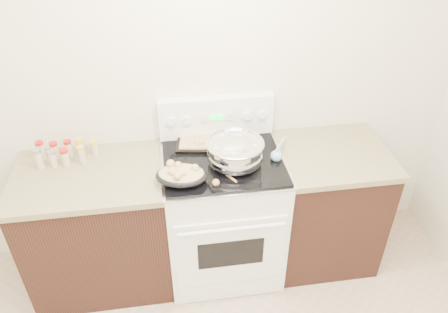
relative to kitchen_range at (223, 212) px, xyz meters
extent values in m
cube|color=beige|center=(-0.35, 0.35, 0.86)|extent=(4.00, 0.05, 2.70)
cube|color=black|center=(-0.83, 0.01, -0.05)|extent=(0.90, 0.64, 0.88)
cube|color=brown|center=(-0.83, 0.01, 0.41)|extent=(0.93, 0.67, 0.04)
cube|color=black|center=(0.73, 0.01, -0.05)|extent=(0.70, 0.64, 0.88)
cube|color=brown|center=(0.73, 0.01, 0.41)|extent=(0.73, 0.67, 0.04)
cube|color=white|center=(0.00, 0.00, -0.03)|extent=(0.76, 0.66, 0.92)
cube|color=white|center=(0.00, -0.34, -0.04)|extent=(0.70, 0.01, 0.55)
cube|color=black|center=(0.00, -0.35, -0.04)|extent=(0.42, 0.01, 0.22)
cylinder|color=white|center=(0.00, -0.38, 0.21)|extent=(0.65, 0.02, 0.02)
cube|color=white|center=(0.00, -0.34, -0.41)|extent=(0.70, 0.01, 0.14)
cube|color=silver|center=(0.00, 0.00, 0.44)|extent=(0.78, 0.68, 0.01)
cube|color=black|center=(0.00, 0.00, 0.45)|extent=(0.74, 0.64, 0.01)
cube|color=white|center=(0.00, 0.29, 0.59)|extent=(0.76, 0.07, 0.28)
cylinder|color=white|center=(-0.30, 0.24, 0.61)|extent=(0.06, 0.02, 0.06)
cylinder|color=white|center=(-0.20, 0.24, 0.61)|extent=(0.06, 0.02, 0.06)
cylinder|color=white|center=(0.20, 0.24, 0.61)|extent=(0.06, 0.02, 0.06)
cylinder|color=white|center=(0.30, 0.24, 0.61)|extent=(0.06, 0.02, 0.06)
cube|color=#19E533|center=(0.00, 0.25, 0.61)|extent=(0.09, 0.00, 0.04)
cube|color=silver|center=(-0.08, 0.25, 0.61)|extent=(0.05, 0.00, 0.05)
cube|color=silver|center=(0.08, 0.25, 0.61)|extent=(0.05, 0.00, 0.05)
ellipsoid|color=silver|center=(0.07, -0.06, 0.52)|extent=(0.44, 0.44, 0.21)
cylinder|color=silver|center=(0.07, -0.06, 0.46)|extent=(0.19, 0.19, 0.01)
torus|color=silver|center=(0.07, -0.06, 0.61)|extent=(0.35, 0.35, 0.02)
cylinder|color=silver|center=(0.07, -0.06, 0.55)|extent=(0.33, 0.33, 0.12)
cylinder|color=brown|center=(0.07, -0.06, 0.59)|extent=(0.31, 0.31, 0.00)
cube|color=beige|center=(0.06, -0.12, 0.60)|extent=(0.03, 0.03, 0.03)
cube|color=beige|center=(0.09, -0.10, 0.60)|extent=(0.04, 0.04, 0.02)
cube|color=beige|center=(-0.05, -0.10, 0.60)|extent=(0.03, 0.03, 0.03)
cube|color=beige|center=(-0.01, -0.16, 0.60)|extent=(0.03, 0.03, 0.02)
cube|color=beige|center=(0.06, -0.12, 0.60)|extent=(0.03, 0.03, 0.02)
cube|color=beige|center=(0.00, 0.03, 0.60)|extent=(0.03, 0.03, 0.03)
cube|color=beige|center=(0.18, -0.11, 0.60)|extent=(0.03, 0.03, 0.02)
cube|color=beige|center=(-0.01, -0.17, 0.60)|extent=(0.03, 0.03, 0.02)
cube|color=beige|center=(0.01, 0.04, 0.60)|extent=(0.03, 0.03, 0.02)
cube|color=beige|center=(-0.02, -0.09, 0.60)|extent=(0.03, 0.03, 0.02)
ellipsoid|color=black|center=(-0.27, -0.18, 0.49)|extent=(0.34, 0.27, 0.08)
ellipsoid|color=tan|center=(-0.27, -0.18, 0.51)|extent=(0.31, 0.24, 0.06)
sphere|color=tan|center=(-0.29, -0.25, 0.54)|extent=(0.05, 0.05, 0.05)
sphere|color=tan|center=(-0.19, -0.18, 0.54)|extent=(0.05, 0.05, 0.05)
sphere|color=tan|center=(-0.28, -0.13, 0.54)|extent=(0.04, 0.04, 0.04)
sphere|color=tan|center=(-0.33, -0.12, 0.54)|extent=(0.05, 0.05, 0.05)
sphere|color=tan|center=(-0.28, -0.22, 0.54)|extent=(0.05, 0.05, 0.05)
sphere|color=tan|center=(-0.26, -0.22, 0.54)|extent=(0.04, 0.04, 0.04)
sphere|color=tan|center=(-0.32, -0.20, 0.54)|extent=(0.05, 0.05, 0.05)
sphere|color=tan|center=(-0.31, -0.21, 0.54)|extent=(0.05, 0.05, 0.05)
cube|color=black|center=(-0.05, 0.21, 0.46)|extent=(0.48, 0.37, 0.02)
cube|color=tan|center=(-0.05, 0.21, 0.48)|extent=(0.43, 0.32, 0.02)
sphere|color=tan|center=(0.09, 0.21, 0.49)|extent=(0.04, 0.04, 0.04)
sphere|color=tan|center=(0.03, 0.18, 0.49)|extent=(0.03, 0.03, 0.03)
sphere|color=tan|center=(-0.06, 0.18, 0.49)|extent=(0.03, 0.03, 0.03)
sphere|color=tan|center=(0.04, 0.24, 0.49)|extent=(0.04, 0.04, 0.04)
sphere|color=tan|center=(-0.12, 0.14, 0.49)|extent=(0.04, 0.04, 0.04)
sphere|color=tan|center=(-0.01, 0.17, 0.49)|extent=(0.05, 0.05, 0.05)
sphere|color=tan|center=(-0.13, 0.29, 0.49)|extent=(0.04, 0.04, 0.04)
sphere|color=tan|center=(-0.15, 0.16, 0.49)|extent=(0.04, 0.04, 0.04)
sphere|color=tan|center=(0.06, 0.15, 0.49)|extent=(0.03, 0.03, 0.03)
sphere|color=tan|center=(-0.18, 0.28, 0.49)|extent=(0.05, 0.05, 0.05)
cylinder|color=tan|center=(-0.02, -0.15, 0.46)|extent=(0.14, 0.20, 0.01)
sphere|color=tan|center=(-0.08, -0.25, 0.47)|extent=(0.04, 0.04, 0.04)
sphere|color=#82B4C2|center=(0.33, -0.06, 0.48)|extent=(0.07, 0.07, 0.07)
cylinder|color=#82B4C2|center=(0.38, 0.04, 0.50)|extent=(0.13, 0.22, 0.07)
cylinder|color=#BFB28C|center=(-1.13, 0.20, 0.49)|extent=(0.05, 0.05, 0.11)
cylinder|color=#B21414|center=(-1.13, 0.20, 0.55)|extent=(0.05, 0.05, 0.02)
cylinder|color=#BFB28C|center=(-1.05, 0.21, 0.48)|extent=(0.05, 0.05, 0.09)
cylinder|color=#B21414|center=(-1.05, 0.21, 0.53)|extent=(0.05, 0.05, 0.02)
cylinder|color=#BFB28C|center=(-0.96, 0.21, 0.48)|extent=(0.05, 0.05, 0.10)
cylinder|color=#B21414|center=(-0.96, 0.21, 0.54)|extent=(0.05, 0.05, 0.02)
cylinder|color=#BFB28C|center=(-0.88, 0.20, 0.49)|extent=(0.04, 0.04, 0.11)
cylinder|color=gold|center=(-0.88, 0.20, 0.55)|extent=(0.05, 0.05, 0.02)
cylinder|color=#BFB28C|center=(-0.80, 0.20, 0.47)|extent=(0.04, 0.04, 0.09)
cylinder|color=gold|center=(-0.80, 0.20, 0.52)|extent=(0.04, 0.04, 0.02)
cylinder|color=#BFB28C|center=(-1.12, 0.11, 0.49)|extent=(0.05, 0.05, 0.11)
cylinder|color=#B2B2B7|center=(-1.12, 0.11, 0.55)|extent=(0.05, 0.05, 0.02)
cylinder|color=#BFB28C|center=(-1.04, 0.11, 0.48)|extent=(0.04, 0.04, 0.09)
cylinder|color=#B2B2B7|center=(-1.04, 0.11, 0.53)|extent=(0.05, 0.05, 0.02)
cylinder|color=#BFB28C|center=(-0.97, 0.11, 0.48)|extent=(0.05, 0.05, 0.10)
cylinder|color=#B21414|center=(-0.97, 0.11, 0.53)|extent=(0.05, 0.05, 0.02)
cylinder|color=#BFB28C|center=(-0.87, 0.12, 0.48)|extent=(0.04, 0.04, 0.11)
cylinder|color=gold|center=(-0.87, 0.12, 0.55)|extent=(0.04, 0.04, 0.02)
camera|label=1|loc=(-0.32, -2.20, 2.05)|focal=35.00mm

